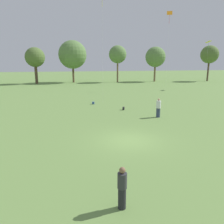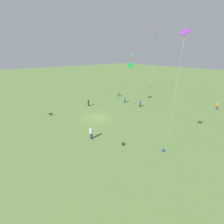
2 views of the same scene
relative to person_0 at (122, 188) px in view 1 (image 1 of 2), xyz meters
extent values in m
plane|color=#6B8E47|center=(2.44, 7.06, -0.86)|extent=(240.00, 240.00, 0.00)
cylinder|color=brown|center=(-8.80, 52.69, 1.56)|extent=(0.71, 0.71, 4.83)
sphere|color=#516B33|center=(-8.80, 52.69, 5.83)|extent=(4.94, 4.94, 4.94)
cylinder|color=brown|center=(0.70, 54.17, 1.45)|extent=(0.53, 0.53, 4.61)
sphere|color=#5B7F42|center=(0.70, 54.17, 6.56)|extent=(7.48, 7.48, 7.48)
cylinder|color=brown|center=(12.78, 52.66, 2.01)|extent=(0.45, 0.45, 5.73)
sphere|color=#5B7F42|center=(12.78, 52.66, 6.67)|extent=(4.80, 4.80, 4.80)
cylinder|color=brown|center=(23.69, 52.28, 1.53)|extent=(0.51, 0.51, 4.78)
sphere|color=#5B7F42|center=(23.69, 52.28, 6.04)|extent=(5.65, 5.65, 5.65)
cylinder|color=brown|center=(39.52, 50.30, 2.00)|extent=(0.48, 0.48, 5.71)
sphere|color=#516B33|center=(39.52, 50.30, 6.77)|extent=(5.09, 5.09, 5.09)
cylinder|color=#232328|center=(0.00, 0.00, -0.42)|extent=(0.33, 0.33, 0.86)
cylinder|color=#333338|center=(0.00, 0.00, 0.31)|extent=(0.39, 0.39, 0.60)
sphere|color=brown|center=(0.00, 0.00, 0.73)|extent=(0.24, 0.24, 0.24)
cylinder|color=#333D5B|center=(7.26, 12.94, -0.38)|extent=(0.53, 0.53, 0.94)
cylinder|color=white|center=(7.26, 12.94, 0.46)|extent=(0.62, 0.62, 0.75)
sphere|color=tan|center=(7.26, 12.94, 0.95)|extent=(0.24, 0.24, 0.24)
cube|color=orange|center=(18.49, 34.39, 13.80)|extent=(1.21, 1.04, 0.81)
cylinder|color=red|center=(18.49, 34.39, 12.68)|extent=(0.04, 0.04, 1.64)
cylinder|color=silver|center=(18.49, 34.39, 6.47)|extent=(0.01, 0.01, 14.66)
cube|color=yellow|center=(27.18, 33.95, 8.64)|extent=(1.49, 1.48, 0.39)
cylinder|color=green|center=(27.18, 33.95, 7.70)|extent=(0.04, 0.04, 1.24)
cylinder|color=silver|center=(27.18, 33.95, 3.89)|extent=(0.01, 0.01, 9.50)
cylinder|color=yellow|center=(3.29, 22.57, 11.94)|extent=(0.04, 0.04, 0.84)
cylinder|color=silver|center=(3.29, 22.57, 5.86)|extent=(0.01, 0.01, 13.43)
cube|color=#262628|center=(4.75, 17.05, -0.68)|extent=(0.33, 0.42, 0.34)
cube|color=#33518C|center=(1.76, 21.38, -0.70)|extent=(0.34, 0.36, 0.31)
camera|label=1|loc=(-1.95, -7.10, 4.62)|focal=35.00mm
camera|label=2|loc=(16.95, 29.63, 10.93)|focal=24.00mm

